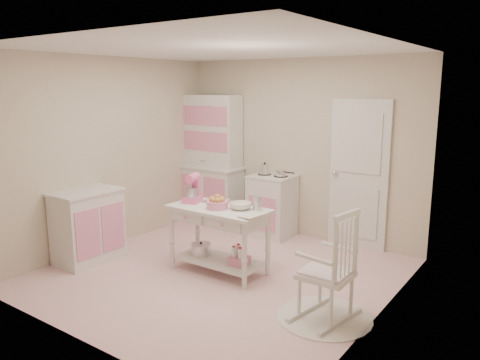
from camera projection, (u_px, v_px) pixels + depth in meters
name	position (u px, v px, depth m)	size (l,w,h in m)	color
room_shell	(219.00, 136.00, 5.27)	(3.84, 3.84, 2.62)	pink
door	(359.00, 175.00, 6.35)	(0.82, 0.05, 2.04)	silver
hutch	(211.00, 160.00, 7.55)	(1.06, 0.50, 2.08)	silver
stove	(272.00, 206.00, 6.94)	(0.62, 0.57, 0.92)	silver
base_cabinet	(88.00, 226.00, 5.93)	(0.54, 0.84, 0.92)	silver
lace_rug	(324.00, 317.00, 4.52)	(0.92, 0.92, 0.01)	white
rocking_chair	(326.00, 264.00, 4.41)	(0.48, 0.72, 1.10)	silver
work_table	(219.00, 240.00, 5.58)	(1.20, 0.60, 0.80)	silver
stand_mixer	(192.00, 189.00, 5.72)	(0.20, 0.28, 0.34)	pink
cookie_tray	(218.00, 202.00, 5.73)	(0.34, 0.24, 0.02)	silver
bread_basket	(217.00, 205.00, 5.44)	(0.25, 0.25, 0.09)	pink
mixing_bowl	(240.00, 206.00, 5.41)	(0.26, 0.26, 0.08)	silver
metal_pitcher	(257.00, 203.00, 5.36)	(0.10, 0.10, 0.17)	silver
recipe_book	(244.00, 215.00, 5.15)	(0.18, 0.24, 0.02)	silver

